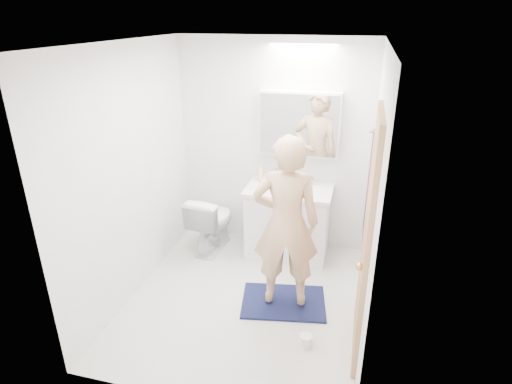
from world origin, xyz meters
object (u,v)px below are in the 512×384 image
(person, at_px, (286,223))
(soap_bottle_a, at_px, (261,172))
(toilet_paper_roll, at_px, (306,340))
(toothbrush_cup, at_px, (309,181))
(soap_bottle_b, at_px, (277,175))
(vanity_cabinet, at_px, (288,223))
(medicine_cabinet, at_px, (299,124))
(toilet, at_px, (212,222))

(person, bearing_deg, soap_bottle_a, -75.15)
(soap_bottle_a, distance_m, toilet_paper_roll, 1.99)
(person, xyz_separation_m, toothbrush_cup, (0.06, 1.10, -0.01))
(soap_bottle_a, height_order, soap_bottle_b, soap_bottle_a)
(soap_bottle_a, bearing_deg, toilet_paper_roll, -63.78)
(soap_bottle_a, xyz_separation_m, toilet_paper_roll, (0.79, -1.60, -0.88))
(soap_bottle_b, bearing_deg, toilet_paper_roll, -69.61)
(vanity_cabinet, xyz_separation_m, soap_bottle_b, (-0.18, 0.18, 0.51))
(soap_bottle_b, distance_m, toothbrush_cup, 0.38)
(person, bearing_deg, vanity_cabinet, -91.34)
(soap_bottle_b, xyz_separation_m, toothbrush_cup, (0.37, -0.02, -0.04))
(medicine_cabinet, xyz_separation_m, toilet, (-0.94, -0.33, -1.15))
(person, height_order, soap_bottle_a, person)
(toilet, xyz_separation_m, toilet_paper_roll, (1.31, -1.33, -0.30))
(toothbrush_cup, distance_m, toilet_paper_roll, 1.82)
(medicine_cabinet, xyz_separation_m, person, (0.08, -1.15, -0.63))
(person, xyz_separation_m, soap_bottle_a, (-0.50, 1.09, 0.06))
(soap_bottle_a, bearing_deg, toothbrush_cup, 1.03)
(vanity_cabinet, height_order, person, person)
(medicine_cabinet, bearing_deg, soap_bottle_b, -172.64)
(vanity_cabinet, relative_size, medicine_cabinet, 1.02)
(toilet, xyz_separation_m, soap_bottle_a, (0.53, 0.27, 0.58))
(soap_bottle_a, relative_size, toothbrush_cup, 2.30)
(toilet, distance_m, toilet_paper_roll, 1.90)
(soap_bottle_a, relative_size, soap_bottle_b, 1.36)
(toilet, xyz_separation_m, soap_bottle_b, (0.71, 0.30, 0.55))
(soap_bottle_a, height_order, toothbrush_cup, soap_bottle_a)
(medicine_cabinet, distance_m, toilet_paper_roll, 2.23)
(vanity_cabinet, xyz_separation_m, medicine_cabinet, (0.05, 0.21, 1.11))
(person, distance_m, toothbrush_cup, 1.10)
(toilet, bearing_deg, medicine_cabinet, -154.56)
(medicine_cabinet, xyz_separation_m, soap_bottle_a, (-0.41, -0.06, -0.57))
(vanity_cabinet, distance_m, toilet, 0.89)
(medicine_cabinet, distance_m, soap_bottle_a, 0.71)
(vanity_cabinet, height_order, toilet_paper_roll, vanity_cabinet)
(person, height_order, toilet_paper_roll, person)
(person, bearing_deg, toilet_paper_roll, 109.79)
(vanity_cabinet, relative_size, person, 0.55)
(toilet, xyz_separation_m, person, (1.02, -0.82, 0.52))
(toothbrush_cup, bearing_deg, person, -92.95)
(toilet, bearing_deg, vanity_cabinet, -166.23)
(toilet, height_order, soap_bottle_b, soap_bottle_b)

